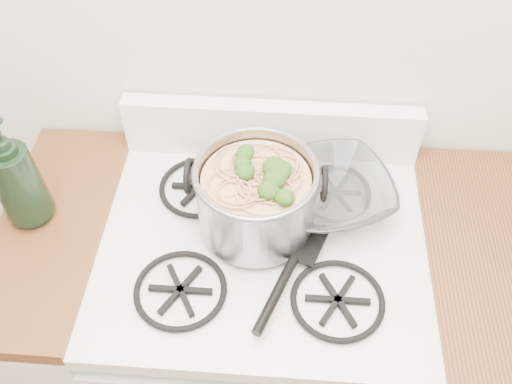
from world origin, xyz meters
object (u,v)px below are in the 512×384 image
Objects in this scene: gas_range at (261,336)px; stock_pot at (256,197)px; glass_bowl at (331,197)px; bottle at (15,174)px; spatula at (303,241)px.

stock_pot is (-0.02, 0.04, 0.58)m from gas_range.
gas_range is at bearing -141.79° from glass_bowl.
glass_bowl is at bearing 30.86° from bottle.
spatula is at bearing -26.47° from stock_pot.
stock_pot reaches higher than spatula.
stock_pot is 1.05× the size of bottle.
stock_pot is 0.21m from glass_bowl.
spatula is at bearing -115.60° from glass_bowl.
bottle reaches higher than stock_pot.
bottle reaches higher than gas_range.
glass_bowl is 0.39× the size of bottle.
gas_range is 2.98× the size of spatula.
gas_range is at bearing -66.40° from stock_pot.
glass_bowl reaches higher than gas_range.
spatula is 2.73× the size of glass_bowl.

